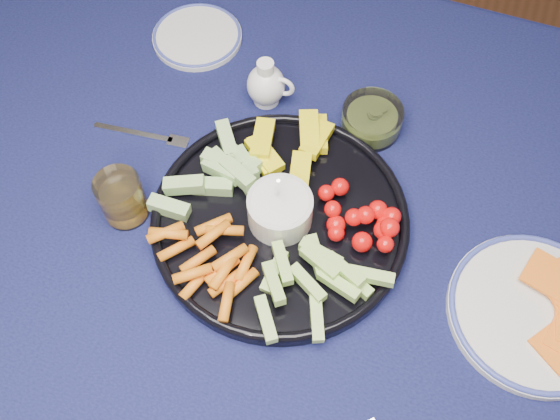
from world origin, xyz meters
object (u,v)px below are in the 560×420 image
(side_plate_extra, at_px, (197,36))
(cheese_plate, at_px, (535,311))
(juice_tumbler, at_px, (122,200))
(creamer_pitcher, at_px, (267,85))
(crudite_platter, at_px, (278,216))
(pickle_bowl, at_px, (371,120))
(dining_table, at_px, (246,202))

(side_plate_extra, bearing_deg, cheese_plate, -25.75)
(cheese_plate, height_order, juice_tumbler, juice_tumbler)
(creamer_pitcher, relative_size, juice_tumbler, 1.10)
(creamer_pitcher, bearing_deg, crudite_platter, -64.58)
(creamer_pitcher, bearing_deg, pickle_bowl, 1.35)
(pickle_bowl, bearing_deg, creamer_pitcher, -178.65)
(cheese_plate, bearing_deg, crudite_platter, 178.52)
(creamer_pitcher, distance_m, juice_tumbler, 0.32)
(crudite_platter, height_order, cheese_plate, crudite_platter)
(juice_tumbler, distance_m, side_plate_extra, 0.39)
(dining_table, bearing_deg, juice_tumbler, -138.25)
(cheese_plate, bearing_deg, creamer_pitcher, 154.88)
(dining_table, distance_m, crudite_platter, 0.16)
(creamer_pitcher, height_order, juice_tumbler, creamer_pitcher)
(crudite_platter, height_order, creamer_pitcher, crudite_platter)
(juice_tumbler, height_order, side_plate_extra, juice_tumbler)
(creamer_pitcher, height_order, pickle_bowl, creamer_pitcher)
(pickle_bowl, bearing_deg, crudite_platter, -109.29)
(pickle_bowl, bearing_deg, cheese_plate, -37.32)
(creamer_pitcher, distance_m, pickle_bowl, 0.19)
(cheese_plate, xyz_separation_m, juice_tumbler, (-0.64, -0.06, 0.02))
(creamer_pitcher, bearing_deg, juice_tumbler, -113.04)
(crudite_platter, relative_size, creamer_pitcher, 4.32)
(juice_tumbler, bearing_deg, pickle_bowl, 43.44)
(cheese_plate, xyz_separation_m, side_plate_extra, (-0.69, 0.33, -0.01))
(pickle_bowl, height_order, cheese_plate, pickle_bowl)
(cheese_plate, height_order, side_plate_extra, cheese_plate)
(cheese_plate, bearing_deg, side_plate_extra, 154.25)
(creamer_pitcher, bearing_deg, cheese_plate, -25.12)
(pickle_bowl, bearing_deg, dining_table, -135.15)
(pickle_bowl, xyz_separation_m, juice_tumbler, (-0.32, -0.30, 0.02))
(crudite_platter, relative_size, side_plate_extra, 2.37)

